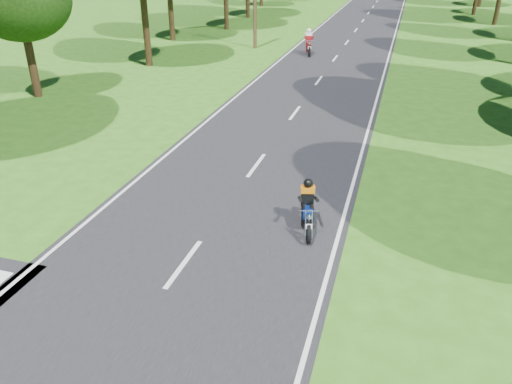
% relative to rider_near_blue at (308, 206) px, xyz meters
% --- Properties ---
extents(ground, '(160.00, 160.00, 0.00)m').
position_rel_rider_near_blue_xyz_m(ground, '(-2.44, -4.39, -0.70)').
color(ground, '#2E5B14').
rests_on(ground, ground).
extents(main_road, '(7.00, 140.00, 0.02)m').
position_rel_rider_near_blue_xyz_m(main_road, '(-2.44, 45.61, -0.69)').
color(main_road, black).
rests_on(main_road, ground).
extents(road_markings, '(7.40, 140.00, 0.01)m').
position_rel_rider_near_blue_xyz_m(road_markings, '(-2.58, 43.74, -0.68)').
color(road_markings, silver).
rests_on(road_markings, main_road).
extents(rider_near_blue, '(0.94, 1.72, 1.36)m').
position_rel_rider_near_blue_xyz_m(rider_near_blue, '(0.00, 0.00, 0.00)').
color(rider_near_blue, navy).
rests_on(rider_near_blue, main_road).
extents(rider_far_red, '(1.17, 2.10, 1.67)m').
position_rel_rider_near_blue_xyz_m(rider_far_red, '(-4.35, 22.30, 0.15)').
color(rider_far_red, '#9B0F0B').
rests_on(rider_far_red, main_road).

